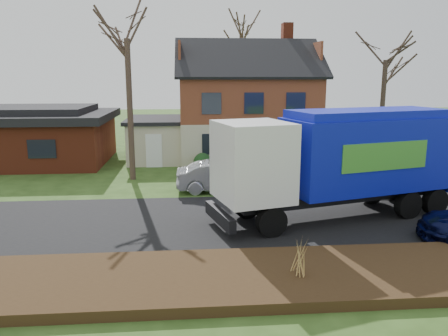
{
  "coord_description": "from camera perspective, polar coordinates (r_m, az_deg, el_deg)",
  "views": [
    {
      "loc": [
        -2.04,
        -16.44,
        5.64
      ],
      "look_at": [
        -0.48,
        2.5,
        1.62
      ],
      "focal_mm": 35.0,
      "sensor_mm": 36.0,
      "label": 1
    }
  ],
  "objects": [
    {
      "name": "tree_front_west",
      "position": [
        24.39,
        -12.71,
        18.78
      ],
      "size": [
        3.54,
        3.54,
        10.51
      ],
      "color": "#443229",
      "rests_on": "ground"
    },
    {
      "name": "road",
      "position": [
        17.5,
        2.25,
        -6.84
      ],
      "size": [
        80.0,
        7.0,
        0.02
      ],
      "primitive_type": "cube",
      "color": "black",
      "rests_on": "ground"
    },
    {
      "name": "garbage_truck",
      "position": [
        18.03,
        15.35,
        1.47
      ],
      "size": [
        10.46,
        5.27,
        4.33
      ],
      "rotation": [
        0.0,
        0.0,
        0.27
      ],
      "color": "black",
      "rests_on": "ground"
    },
    {
      "name": "ground",
      "position": [
        17.5,
        2.25,
        -6.87
      ],
      "size": [
        120.0,
        120.0,
        0.0
      ],
      "primitive_type": "plane",
      "color": "#2B4617",
      "rests_on": "ground"
    },
    {
      "name": "ranch_house",
      "position": [
        31.31,
        -23.29,
        3.95
      ],
      "size": [
        9.8,
        8.2,
        3.7
      ],
      "color": "maroon",
      "rests_on": "ground"
    },
    {
      "name": "tree_back",
      "position": [
        40.44,
        2.31,
        18.9
      ],
      "size": [
        4.0,
        4.0,
        12.65
      ],
      "color": "#46352A",
      "rests_on": "ground"
    },
    {
      "name": "grass_clump_mid",
      "position": [
        12.27,
        9.91,
        -11.47
      ],
      "size": [
        0.36,
        0.3,
        1.01
      ],
      "color": "tan",
      "rests_on": "mulch_verge"
    },
    {
      "name": "tree_front_east",
      "position": [
        29.46,
        20.53,
        15.16
      ],
      "size": [
        3.39,
        3.39,
        9.43
      ],
      "color": "#3A2C23",
      "rests_on": "ground"
    },
    {
      "name": "mulch_verge",
      "position": [
        12.58,
        5.25,
        -13.98
      ],
      "size": [
        80.0,
        3.5,
        0.3
      ],
      "primitive_type": "cube",
      "color": "black",
      "rests_on": "ground"
    },
    {
      "name": "main_house",
      "position": [
        30.59,
        1.93,
        8.92
      ],
      "size": [
        12.95,
        8.95,
        9.26
      ],
      "color": "beige",
      "rests_on": "ground"
    },
    {
      "name": "silver_sedan",
      "position": [
        21.64,
        -0.16,
        -1.1
      ],
      "size": [
        4.59,
        1.61,
        1.51
      ],
      "primitive_type": "imported",
      "rotation": [
        0.0,
        0.0,
        1.57
      ],
      "color": "#999AA0",
      "rests_on": "ground"
    }
  ]
}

